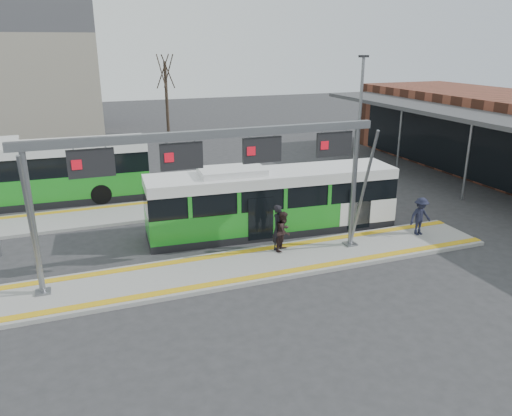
{
  "coord_description": "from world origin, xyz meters",
  "views": [
    {
      "loc": [
        -5.08,
        -16.48,
        8.27
      ],
      "look_at": [
        2.28,
        3.0,
        1.31
      ],
      "focal_mm": 35.0,
      "sensor_mm": 36.0,
      "label": 1
    }
  ],
  "objects_px": {
    "passenger_a": "(279,227)",
    "passenger_c": "(420,216)",
    "hero_bus": "(272,201)",
    "gantry": "(214,159)",
    "passenger_b": "(284,231)"
  },
  "relations": [
    {
      "from": "hero_bus",
      "to": "passenger_c",
      "type": "distance_m",
      "value": 6.56
    },
    {
      "from": "gantry",
      "to": "passenger_c",
      "type": "height_order",
      "value": "gantry"
    },
    {
      "from": "gantry",
      "to": "passenger_b",
      "type": "xyz_separation_m",
      "value": [
        3.0,
        0.52,
        -3.32
      ]
    },
    {
      "from": "passenger_a",
      "to": "passenger_c",
      "type": "distance_m",
      "value": 6.49
    },
    {
      "from": "passenger_a",
      "to": "passenger_c",
      "type": "xyz_separation_m",
      "value": [
        6.45,
        -0.71,
        -0.09
      ]
    },
    {
      "from": "gantry",
      "to": "passenger_b",
      "type": "relative_size",
      "value": 7.86
    },
    {
      "from": "passenger_a",
      "to": "passenger_b",
      "type": "xyz_separation_m",
      "value": [
        0.14,
        -0.19,
        -0.12
      ]
    },
    {
      "from": "gantry",
      "to": "hero_bus",
      "type": "bearing_deg",
      "value": 41.09
    },
    {
      "from": "passenger_b",
      "to": "passenger_c",
      "type": "bearing_deg",
      "value": -48.15
    },
    {
      "from": "passenger_a",
      "to": "passenger_c",
      "type": "relative_size",
      "value": 1.11
    },
    {
      "from": "hero_bus",
      "to": "passenger_a",
      "type": "height_order",
      "value": "hero_bus"
    },
    {
      "from": "passenger_a",
      "to": "passenger_b",
      "type": "bearing_deg",
      "value": -86.18
    },
    {
      "from": "hero_bus",
      "to": "passenger_a",
      "type": "bearing_deg",
      "value": -102.06
    },
    {
      "from": "gantry",
      "to": "passenger_a",
      "type": "xyz_separation_m",
      "value": [
        2.85,
        0.71,
        -3.21
      ]
    },
    {
      "from": "passenger_c",
      "to": "hero_bus",
      "type": "bearing_deg",
      "value": 147.29
    }
  ]
}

